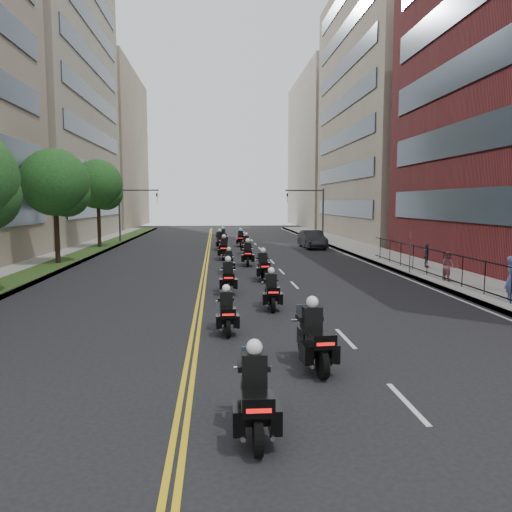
{
  "coord_description": "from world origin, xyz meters",
  "views": [
    {
      "loc": [
        -0.77,
        -9.75,
        4.2
      ],
      "look_at": [
        1.07,
        12.93,
        1.73
      ],
      "focal_mm": 35.0,
      "sensor_mm": 36.0,
      "label": 1
    }
  ],
  "objects": [
    {
      "name": "traffic_signal_right",
      "position": [
        9.54,
        42.0,
        3.7
      ],
      "size": [
        4.09,
        0.2,
        5.6
      ],
      "color": "#3F3F44",
      "rests_on": "ground"
    },
    {
      "name": "traffic_signal_left",
      "position": [
        -9.54,
        42.0,
        3.7
      ],
      "size": [
        4.09,
        0.2,
        5.6
      ],
      "color": "#3F3F44",
      "rests_on": "ground"
    },
    {
      "name": "building_right_tan",
      "position": [
        21.48,
        48.0,
        15.0
      ],
      "size": [
        15.11,
        28.0,
        30.0
      ],
      "color": "gray",
      "rests_on": "ground"
    },
    {
      "name": "pedestrian_a",
      "position": [
        11.32,
        9.57,
        1.07
      ],
      "size": [
        0.61,
        0.77,
        1.84
      ],
      "primitive_type": "imported",
      "rotation": [
        0.0,
        0.0,
        1.29
      ],
      "color": "#485285",
      "rests_on": "sidewalk_right"
    },
    {
      "name": "iron_fence",
      "position": [
        11.0,
        12.0,
        0.9
      ],
      "size": [
        0.05,
        28.0,
        1.5
      ],
      "color": "black",
      "rests_on": "sidewalk_right"
    },
    {
      "name": "motorcycle_2",
      "position": [
        -0.44,
        6.06,
        0.61
      ],
      "size": [
        0.49,
        2.1,
        1.55
      ],
      "rotation": [
        0.0,
        0.0,
        0.04
      ],
      "color": "black",
      "rests_on": "ground"
    },
    {
      "name": "sidewalk_right",
      "position": [
        12.0,
        25.0,
        0.07
      ],
      "size": [
        4.0,
        90.0,
        0.15
      ],
      "primitive_type": "cube",
      "color": "gray",
      "rests_on": "ground"
    },
    {
      "name": "grass_strip",
      "position": [
        -11.2,
        25.0,
        0.17
      ],
      "size": [
        2.0,
        90.0,
        0.04
      ],
      "primitive_type": "cube",
      "color": "#203B15",
      "rests_on": "sidewalk_left"
    },
    {
      "name": "sidewalk_left",
      "position": [
        -12.0,
        25.0,
        0.07
      ],
      "size": [
        4.0,
        90.0,
        0.15
      ],
      "primitive_type": "cube",
      "color": "gray",
      "rests_on": "ground"
    },
    {
      "name": "parked_sedan",
      "position": [
        8.0,
        34.93,
        0.81
      ],
      "size": [
        1.99,
        5.03,
        1.63
      ],
      "primitive_type": "imported",
      "rotation": [
        0.0,
        0.0,
        0.05
      ],
      "color": "black",
      "rests_on": "ground"
    },
    {
      "name": "motorcycle_5",
      "position": [
        1.76,
        16.63,
        0.69
      ],
      "size": [
        0.55,
        2.38,
        1.76
      ],
      "rotation": [
        0.0,
        0.0,
        0.01
      ],
      "color": "black",
      "rests_on": "ground"
    },
    {
      "name": "motorcycle_6",
      "position": [
        -0.0,
        19.66,
        0.61
      ],
      "size": [
        0.48,
        2.08,
        1.54
      ],
      "rotation": [
        0.0,
        0.0,
        -0.01
      ],
      "color": "black",
      "rests_on": "ground"
    },
    {
      "name": "motorcycle_10",
      "position": [
        -0.38,
        34.12,
        0.73
      ],
      "size": [
        0.75,
        2.51,
        1.86
      ],
      "rotation": [
        0.0,
        0.0,
        0.13
      ],
      "color": "black",
      "rests_on": "ground"
    },
    {
      "name": "motorcycle_8",
      "position": [
        -0.18,
        26.72,
        0.72
      ],
      "size": [
        0.59,
        2.48,
        1.83
      ],
      "rotation": [
        0.0,
        0.0,
        -0.04
      ],
      "color": "black",
      "rests_on": "ground"
    },
    {
      "name": "motorcycle_4",
      "position": [
        -0.21,
        13.04,
        0.68
      ],
      "size": [
        0.53,
        2.32,
        1.71
      ],
      "rotation": [
        0.0,
        0.0,
        -0.0
      ],
      "color": "black",
      "rests_on": "ground"
    },
    {
      "name": "ground",
      "position": [
        0.0,
        0.0,
        0.0
      ],
      "size": [
        160.0,
        160.0,
        0.0
      ],
      "primitive_type": "plane",
      "color": "black",
      "rests_on": "ground"
    },
    {
      "name": "motorcycle_11",
      "position": [
        1.59,
        37.41,
        0.68
      ],
      "size": [
        0.56,
        2.34,
        1.73
      ],
      "rotation": [
        0.0,
        0.0,
        -0.04
      ],
      "color": "black",
      "rests_on": "ground"
    },
    {
      "name": "street_trees",
      "position": [
        -11.05,
        18.61,
        5.13
      ],
      "size": [
        4.4,
        38.4,
        7.98
      ],
      "color": "#302215",
      "rests_on": "ground"
    },
    {
      "name": "motorcycle_12",
      "position": [
        -0.04,
        40.57,
        0.69
      ],
      "size": [
        0.68,
        2.35,
        1.73
      ],
      "rotation": [
        0.0,
        0.0,
        0.11
      ],
      "color": "black",
      "rests_on": "ground"
    },
    {
      "name": "motorcycle_1",
      "position": [
        1.67,
        2.36,
        0.72
      ],
      "size": [
        0.66,
        2.49,
        1.83
      ],
      "rotation": [
        0.0,
        0.0,
        0.08
      ],
      "color": "black",
      "rests_on": "ground"
    },
    {
      "name": "motorcycle_0",
      "position": [
        -0.09,
        -1.16,
        0.69
      ],
      "size": [
        0.54,
        2.35,
        1.74
      ],
      "rotation": [
        0.0,
        0.0,
        -0.01
      ],
      "color": "black",
      "rests_on": "ground"
    },
    {
      "name": "motorcycle_3",
      "position": [
        1.4,
        9.49,
        0.65
      ],
      "size": [
        0.51,
        2.21,
        1.63
      ],
      "rotation": [
        0.0,
        0.0,
        -0.03
      ],
      "color": "black",
      "rests_on": "ground"
    },
    {
      "name": "building_left_mid",
      "position": [
        -21.98,
        48.0,
        17.0
      ],
      "size": [
        16.11,
        28.0,
        34.0
      ],
      "color": "gray",
      "rests_on": "ground"
    },
    {
      "name": "pedestrian_b",
      "position": [
        11.2,
        14.9,
        0.9
      ],
      "size": [
        0.72,
        0.84,
        1.5
      ],
      "primitive_type": "imported",
      "rotation": [
        0.0,
        0.0,
        1.8
      ],
      "color": "#965258",
      "rests_on": "sidewalk_right"
    },
    {
      "name": "motorcycle_7",
      "position": [
        1.34,
        23.01,
        0.71
      ],
      "size": [
        0.6,
        2.44,
        1.8
      ],
      "rotation": [
        0.0,
        0.0,
        -0.05
      ],
      "color": "black",
      "rests_on": "ground"
    },
    {
      "name": "pedestrian_c",
      "position": [
        12.28,
        20.05,
        0.88
      ],
      "size": [
        0.67,
        0.92,
        1.46
      ],
      "primitive_type": "imported",
      "rotation": [
        0.0,
        0.0,
        1.15
      ],
      "color": "#39383F",
      "rests_on": "sidewalk_right"
    },
    {
      "name": "building_right_far",
      "position": [
        21.5,
        78.0,
        13.0
      ],
      "size": [
        15.0,
        28.0,
        26.0
      ],
      "primitive_type": "cube",
      "color": "gray",
      "rests_on": "ground"
    },
    {
      "name": "motorcycle_9",
      "position": [
        1.69,
        30.49,
        0.68
      ],
      "size": [
        0.67,
        2.34,
        1.73
      ],
      "rotation": [
        0.0,
        0.0,
        -0.11
      ],
      "color": "black",
      "rests_on": "ground"
    },
    {
      "name": "building_left_far",
      "position": [
        -22.0,
        78.0,
        13.0
      ],
      "size": [
        16.0,
        28.0,
        26.0
      ],
      "primitive_type": "cube",
      "color": "gray",
      "rests_on": "ground"
    }
  ]
}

